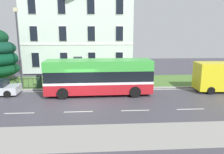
# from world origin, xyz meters

# --- Properties ---
(ground_plane) EXTENTS (60.00, 56.00, 0.18)m
(ground_plane) POSITION_xyz_m (0.00, 1.15, -0.01)
(ground_plane) COLOR #413F49
(georgian_townhouse) EXTENTS (14.62, 9.45, 13.31)m
(georgian_townhouse) POSITION_xyz_m (-1.18, 16.50, 6.81)
(georgian_townhouse) COLOR silver
(georgian_townhouse) RESTS_ON ground_plane
(iron_verge_railing) EXTENTS (12.75, 0.04, 0.97)m
(iron_verge_railing) POSITION_xyz_m (-1.18, 4.40, 0.62)
(iron_verge_railing) COLOR black
(iron_verge_railing) RESTS_ON ground_plane
(single_decker_bus) EXTENTS (9.22, 2.70, 3.08)m
(single_decker_bus) POSITION_xyz_m (1.49, 2.38, 1.62)
(single_decker_bus) COLOR #B21921
(single_decker_bus) RESTS_ON ground_plane
(white_panel_van) EXTENTS (5.55, 2.42, 2.69)m
(white_panel_van) POSITION_xyz_m (12.91, 2.66, 1.37)
(white_panel_van) COLOR yellow
(white_panel_van) RESTS_ON ground_plane
(street_lamp_post) EXTENTS (0.36, 0.24, 7.50)m
(street_lamp_post) POSITION_xyz_m (-6.07, 5.02, 4.37)
(street_lamp_post) COLOR #333338
(street_lamp_post) RESTS_ON ground_plane
(litter_bin) EXTENTS (0.53, 0.53, 1.22)m
(litter_bin) POSITION_xyz_m (-4.39, 4.99, 0.73)
(litter_bin) COLOR #23472D
(litter_bin) RESTS_ON ground_plane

